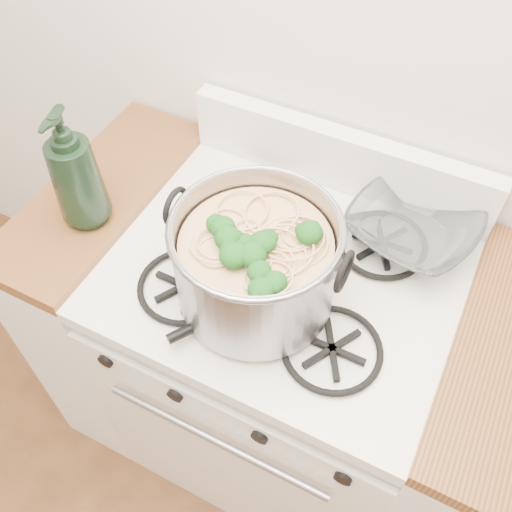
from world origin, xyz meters
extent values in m
plane|color=silver|center=(0.00, 1.60, 1.35)|extent=(3.60, 0.00, 3.60)
cube|color=white|center=(0.00, 1.27, 0.41)|extent=(0.76, 0.65, 0.81)
cube|color=white|center=(0.00, 1.27, 0.88)|extent=(0.76, 0.65, 0.04)
cube|color=black|center=(0.00, 0.95, 0.42)|extent=(0.58, 0.02, 0.46)
cube|color=black|center=(0.00, 1.27, 0.91)|extent=(0.60, 0.56, 0.02)
cylinder|color=black|center=(-0.28, 0.95, 0.78)|extent=(0.04, 0.03, 0.04)
cylinder|color=black|center=(-0.10, 0.95, 0.78)|extent=(0.04, 0.03, 0.04)
cylinder|color=black|center=(0.10, 0.95, 0.78)|extent=(0.04, 0.03, 0.04)
cylinder|color=black|center=(0.28, 0.95, 0.78)|extent=(0.04, 0.03, 0.04)
cube|color=silver|center=(-0.51, 1.27, 0.44)|extent=(0.25, 0.65, 0.88)
cube|color=#562D14|center=(-0.51, 1.27, 0.90)|extent=(0.25, 0.65, 0.04)
cylinder|color=gray|center=(-0.02, 1.16, 1.03)|extent=(0.32, 0.32, 0.21)
torus|color=gray|center=(-0.02, 1.16, 1.13)|extent=(0.33, 0.33, 0.01)
torus|color=black|center=(-0.19, 1.16, 1.11)|extent=(0.01, 0.08, 0.08)
torus|color=black|center=(0.15, 1.16, 1.11)|extent=(0.01, 0.08, 0.08)
cylinder|color=tan|center=(-0.02, 1.16, 1.01)|extent=(0.29, 0.29, 0.17)
sphere|color=#154B14|center=(-0.02, 1.16, 1.11)|extent=(0.04, 0.04, 0.04)
sphere|color=#154B14|center=(-0.02, 1.16, 1.11)|extent=(0.04, 0.04, 0.04)
sphere|color=#154B14|center=(-0.02, 1.16, 1.11)|extent=(0.04, 0.04, 0.04)
sphere|color=#154B14|center=(-0.02, 1.16, 1.11)|extent=(0.04, 0.04, 0.04)
sphere|color=#154B14|center=(-0.02, 1.16, 1.11)|extent=(0.04, 0.04, 0.04)
sphere|color=#154B14|center=(-0.02, 1.16, 1.11)|extent=(0.04, 0.04, 0.04)
sphere|color=#154B14|center=(-0.02, 1.16, 1.11)|extent=(0.04, 0.04, 0.04)
sphere|color=#154B14|center=(-0.02, 1.16, 1.11)|extent=(0.04, 0.04, 0.04)
sphere|color=#154B14|center=(-0.02, 1.16, 1.11)|extent=(0.04, 0.04, 0.04)
sphere|color=#154B14|center=(-0.02, 1.16, 1.11)|extent=(0.04, 0.04, 0.04)
sphere|color=#154B14|center=(-0.02, 1.16, 1.11)|extent=(0.04, 0.04, 0.04)
sphere|color=#154B14|center=(-0.02, 1.16, 1.11)|extent=(0.04, 0.04, 0.04)
sphere|color=#154B14|center=(-0.02, 1.16, 1.11)|extent=(0.04, 0.04, 0.04)
imported|color=white|center=(0.22, 1.46, 0.94)|extent=(0.14, 0.14, 0.03)
imported|color=black|center=(-0.47, 1.18, 1.07)|extent=(0.14, 0.14, 0.30)
camera|label=1|loc=(0.29, 0.55, 1.91)|focal=40.00mm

